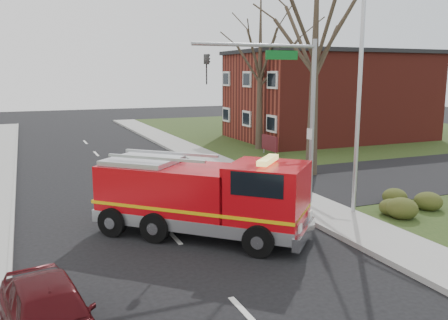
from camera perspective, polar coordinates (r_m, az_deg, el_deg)
name	(u,v)px	position (r m, az deg, el deg)	size (l,w,h in m)	color
ground	(172,235)	(16.51, -6.26, -8.97)	(120.00, 120.00, 0.00)	black
sidewalk_right	(324,213)	(19.09, 11.96, -6.21)	(2.40, 80.00, 0.15)	#9B9B96
brick_building	(329,95)	(40.44, 12.55, 7.61)	(15.40, 10.40, 7.25)	maroon
health_center_sign	(270,143)	(31.56, 5.50, 2.01)	(0.12, 2.00, 1.40)	#4E1218
hedge_corner	(399,199)	(19.94, 20.31, -4.42)	(2.80, 2.00, 0.90)	#323914
bare_tree_near	(316,34)	(25.21, 10.96, 14.67)	(6.00, 6.00, 12.00)	#34291E
bare_tree_far	(260,58)	(33.68, 4.37, 12.13)	(5.25, 5.25, 10.50)	#34291E
traffic_signal_mast	(286,92)	(19.06, 7.42, 8.06)	(5.29, 0.18, 6.80)	gray
streetlight_pole	(358,98)	(18.50, 15.78, 7.21)	(1.48, 0.16, 8.40)	#B7BABF
fire_engine	(204,199)	(16.03, -2.47, -4.69)	(6.75, 6.63, 2.85)	#BC080F
parked_car_maroon	(49,315)	(10.60, -20.27, -17.05)	(1.62, 4.03, 1.37)	#3D090D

